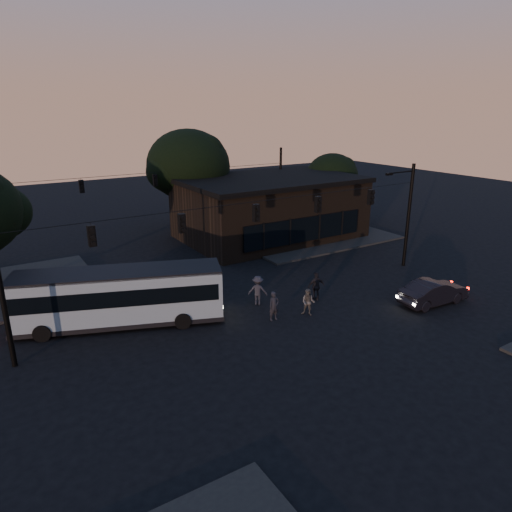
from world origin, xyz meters
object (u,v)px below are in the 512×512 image
pedestrian_d (258,290)px  bus (119,295)px  building (270,207)px  pedestrian_b (308,302)px  pedestrian_a (274,306)px  car (434,292)px  pedestrian_c (316,286)px

pedestrian_d → bus: bearing=25.3°
building → pedestrian_d: 15.16m
pedestrian_d → pedestrian_b: bearing=157.6°
pedestrian_a → pedestrian_d: bearing=81.9°
car → pedestrian_c: bearing=57.8°
pedestrian_b → pedestrian_c: bearing=91.3°
pedestrian_c → pedestrian_d: pedestrian_c is taller
bus → car: bus is taller
pedestrian_c → pedestrian_d: size_ratio=1.02×
pedestrian_b → pedestrian_a: bearing=-142.3°
building → pedestrian_c: size_ratio=8.49×
bus → car: 18.11m
building → bus: building is taller
pedestrian_b → pedestrian_c: 2.22m
pedestrian_b → pedestrian_c: size_ratio=0.86×
building → pedestrian_b: size_ratio=9.84×
car → pedestrian_c: (-5.61, 4.13, 0.17)m
pedestrian_a → bus: bearing=152.7°
pedestrian_a → pedestrian_b: bearing=-13.2°
bus → pedestrian_c: size_ratio=6.09×
building → bus: size_ratio=1.39×
building → pedestrian_d: building is taller
car → pedestrian_c: size_ratio=2.46×
building → bus: 19.61m
bus → pedestrian_d: 7.88m
bus → pedestrian_a: 8.33m
building → pedestrian_c: 14.73m
bus → pedestrian_a: size_ratio=6.63×
pedestrian_a → pedestrian_c: size_ratio=0.92×
pedestrian_b → car: bearing=31.9°
bus → pedestrian_b: (9.24, -4.51, -0.93)m
pedestrian_b → pedestrian_d: pedestrian_d is taller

